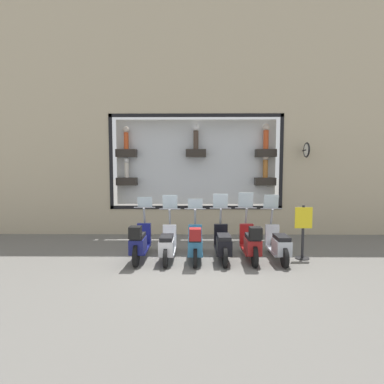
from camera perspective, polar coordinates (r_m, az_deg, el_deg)
The scene contains 9 objects.
ground_plane at distance 7.64m, azimuth 0.82°, elevation -13.62°, with size 120.00×120.00×0.00m, color #66635E.
building_facade at distance 11.10m, azimuth 0.76°, elevation 16.18°, with size 1.18×36.00×9.04m.
scooter_silver_0 at distance 8.13m, azimuth 16.12°, elevation -9.54°, with size 1.80×0.61×1.64m.
scooter_red_1 at distance 7.91m, azimuth 11.17°, elevation -9.44°, with size 1.81×0.60×1.70m.
scooter_black_2 at distance 7.87m, azimuth 5.90°, elevation -9.80°, with size 1.80×0.60×1.67m.
scooter_teal_3 at distance 7.77m, azimuth 0.61°, elevation -9.78°, with size 1.79×0.61×1.53m.
scooter_white_4 at distance 7.87m, azimuth -4.67°, elevation -9.91°, with size 1.79×0.60×1.63m.
scooter_navy_5 at distance 7.90m, azimuth -9.95°, elevation -9.42°, with size 1.81×0.60×1.58m.
shop_sign_post at distance 8.42m, azimuth 20.39°, elevation -6.93°, with size 0.36×0.45×1.42m.
Camera 1 is at (-7.26, 0.04, 2.37)m, focal length 28.00 mm.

